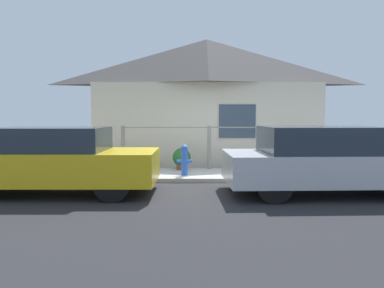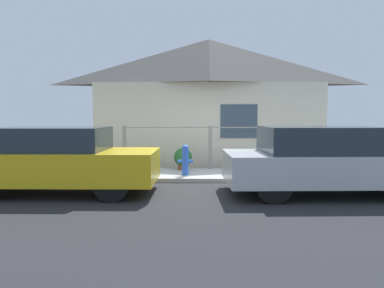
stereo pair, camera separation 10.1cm
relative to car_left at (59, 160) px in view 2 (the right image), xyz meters
The scene contains 8 objects.
ground_plane 3.49m from the car_left, 21.29° to the left, with size 60.00×60.00×0.00m, color #262628.
sidewalk 3.89m from the car_left, 33.77° to the left, with size 24.00×1.78×0.10m.
house 6.22m from the car_left, 56.03° to the left, with size 7.42×2.23×4.06m.
fence 4.29m from the car_left, 42.01° to the left, with size 4.90×0.10×1.21m.
car_left is the anchor object (origin of this frame).
car_right 5.39m from the car_left, ahead, with size 4.13×1.93×1.37m.
fire_hydrant 3.07m from the car_left, 34.66° to the left, with size 0.38×0.17×0.77m.
potted_plant_near_hydrant 3.63m from the car_left, 47.97° to the left, with size 0.50×0.50×0.60m.
Camera 2 is at (-0.38, -8.75, 1.59)m, focal length 35.00 mm.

